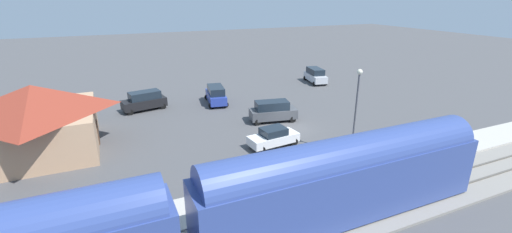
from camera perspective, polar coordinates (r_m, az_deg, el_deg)
ground_plane at (r=34.53m, az=5.81°, el=-1.99°), size 200.00×200.00×0.00m
railway_track at (r=24.70m, az=22.46°, el=-12.68°), size 4.80×70.00×0.30m
platform at (r=27.10m, az=16.43°, el=-8.79°), size 3.20×46.00×0.30m
passenger_train at (r=17.05m, az=-12.15°, el=-16.11°), size 2.93×37.23×4.98m
station_building at (r=33.65m, az=-32.79°, el=-0.21°), size 10.42×9.43×5.88m
pedestrian_on_platform at (r=33.22m, az=30.64°, el=-3.31°), size 0.36×0.36×1.71m
suv_silver at (r=53.02m, az=9.92°, el=6.82°), size 5.18×3.09×2.22m
suv_charcoal at (r=35.99m, az=2.83°, el=0.95°), size 2.84×5.18×2.22m
suv_blue at (r=42.16m, az=-6.73°, el=3.66°), size 5.15×2.97×2.22m
sedan_white at (r=30.12m, az=2.93°, el=-3.45°), size 2.29×4.66×1.74m
suv_black at (r=41.58m, az=-18.21°, el=2.56°), size 2.86×5.18×2.22m
light_pole_near_platform at (r=28.49m, az=16.51°, el=2.38°), size 0.44×0.44×7.28m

